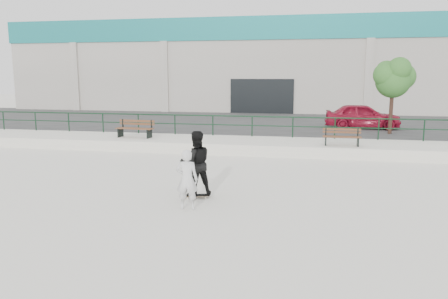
% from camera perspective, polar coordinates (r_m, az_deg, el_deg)
% --- Properties ---
extents(ground, '(120.00, 120.00, 0.00)m').
position_cam_1_polar(ground, '(11.83, -8.32, -7.82)').
color(ground, silver).
rests_on(ground, ground).
extents(ledge, '(30.00, 3.00, 0.50)m').
position_cam_1_polar(ledge, '(20.73, 0.45, 0.62)').
color(ledge, white).
rests_on(ledge, ground).
extents(parking_strip, '(60.00, 14.00, 0.50)m').
position_cam_1_polar(parking_strip, '(29.05, 3.60, 3.24)').
color(parking_strip, '#303030').
rests_on(parking_strip, ground).
extents(railing, '(28.00, 0.06, 1.03)m').
position_cam_1_polar(railing, '(21.87, 1.09, 3.72)').
color(railing, '#12321D').
rests_on(railing, ledge).
extents(commercial_building, '(44.20, 16.33, 8.00)m').
position_cam_1_polar(commercial_building, '(42.78, 6.23, 11.11)').
color(commercial_building, beige).
rests_on(commercial_building, ground).
extents(bench_left, '(1.90, 0.67, 0.86)m').
position_cam_1_polar(bench_left, '(21.84, -11.51, 2.68)').
color(bench_left, brown).
rests_on(bench_left, ledge).
extents(bench_right, '(1.63, 0.49, 0.75)m').
position_cam_1_polar(bench_right, '(19.61, 15.13, 1.58)').
color(bench_right, brown).
rests_on(bench_right, ledge).
extents(tree, '(2.20, 1.95, 3.91)m').
position_cam_1_polar(tree, '(24.17, 21.29, 8.84)').
color(tree, '#3D271E').
rests_on(tree, parking_strip).
extents(red_car, '(4.19, 1.72, 1.42)m').
position_cam_1_polar(red_car, '(26.20, 17.62, 4.21)').
color(red_car, maroon).
rests_on(red_car, parking_strip).
extents(skateboard, '(0.80, 0.44, 0.09)m').
position_cam_1_polar(skateboard, '(12.80, -3.64, -6.02)').
color(skateboard, black).
rests_on(skateboard, ground).
extents(standing_skater, '(1.14, 1.05, 1.88)m').
position_cam_1_polar(standing_skater, '(12.57, -3.69, -1.80)').
color(standing_skater, black).
rests_on(standing_skater, skateboard).
extents(seated_skater, '(0.62, 0.43, 1.62)m').
position_cam_1_polar(seated_skater, '(11.60, -4.86, -3.93)').
color(seated_skater, silver).
rests_on(seated_skater, ground).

